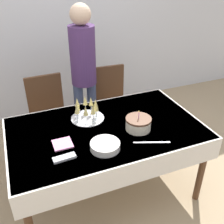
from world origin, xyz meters
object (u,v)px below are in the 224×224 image
at_px(plate_stack_main, 105,146).
at_px(birthday_cake, 138,124).
at_px(dining_chair_far_left, 49,114).
at_px(dining_chair_far_right, 111,102).
at_px(champagne_tray, 87,109).
at_px(person_standing, 83,66).

bearing_deg(plate_stack_main, birthday_cake, 22.28).
height_order(dining_chair_far_left, dining_chair_far_right, same).
distance_m(dining_chair_far_left, dining_chair_far_right, 0.75).
xyz_separation_m(dining_chair_far_left, plate_stack_main, (0.27, -1.10, 0.27)).
bearing_deg(champagne_tray, plate_stack_main, -90.58).
bearing_deg(dining_chair_far_left, plate_stack_main, -76.43).
distance_m(birthday_cake, champagne_tray, 0.49).
xyz_separation_m(dining_chair_far_left, champagne_tray, (0.27, -0.62, 0.34)).
relative_size(dining_chair_far_right, person_standing, 0.57).
distance_m(dining_chair_far_left, plate_stack_main, 1.16).
height_order(dining_chair_far_right, plate_stack_main, dining_chair_far_right).
distance_m(dining_chair_far_right, champagne_tray, 0.85).
xyz_separation_m(plate_stack_main, person_standing, (0.18, 1.14, 0.23)).
bearing_deg(birthday_cake, plate_stack_main, -157.72).
bearing_deg(person_standing, dining_chair_far_left, -174.77).
xyz_separation_m(dining_chair_far_left, dining_chair_far_right, (0.75, -0.00, 0.00)).
xyz_separation_m(dining_chair_far_right, plate_stack_main, (-0.49, -1.10, 0.27)).
height_order(birthday_cake, person_standing, person_standing).
xyz_separation_m(dining_chair_far_right, person_standing, (-0.31, 0.04, 0.49)).
distance_m(dining_chair_far_right, person_standing, 0.58).
distance_m(dining_chair_far_right, birthday_cake, 1.01).
bearing_deg(dining_chair_far_right, champagne_tray, -127.95).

